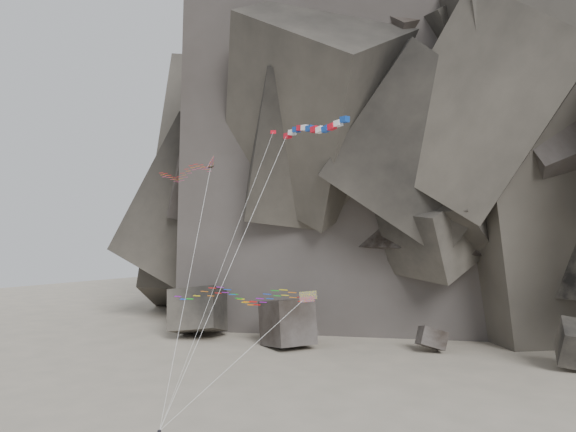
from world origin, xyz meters
The scene contains 7 objects.
ground centered at (0.00, 0.00, 0.00)m, with size 260.00×260.00×0.00m, color #AC9F8B.
headland centered at (0.00, 70.00, 42.00)m, with size 110.00×70.00×84.00m, color #4B453D, non-canonical shape.
boulder_field centered at (-12.63, 30.94, 2.59)m, with size 76.68×17.41×8.48m.
delta_kite centered at (-5.50, 2.94, 21.87)m, with size 12.23×11.61×21.78m.
banner_kite centered at (9.67, 2.31, 24.48)m, with size 10.88×12.67×23.67m.
parafoil_kite centered at (1.74, 2.04, 10.42)m, with size 15.28×11.14×9.61m.
pennant_kite centered at (5.00, -0.88, 17.91)m, with size 3.21×10.45×23.28m.
Camera 1 is at (32.77, -37.95, 15.71)m, focal length 35.00 mm.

